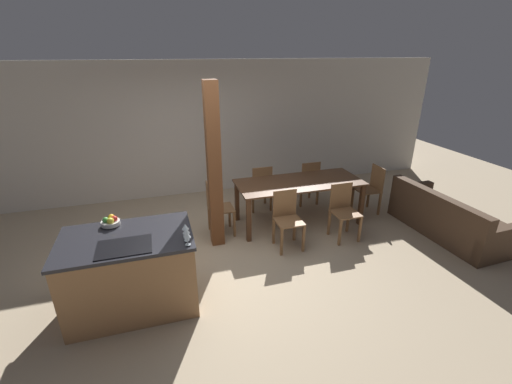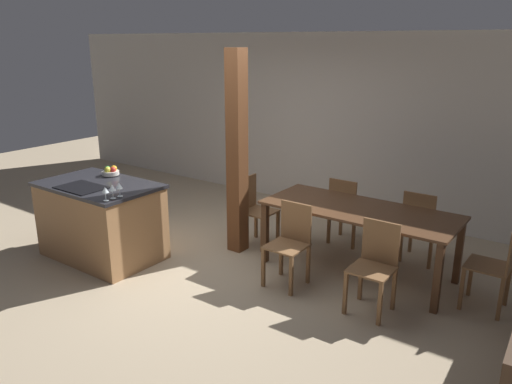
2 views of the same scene
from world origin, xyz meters
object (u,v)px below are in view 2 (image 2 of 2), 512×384
object	(u,v)px
dining_chair_foot_end	(496,265)
dining_chair_far_left	(346,209)
dining_chair_far_right	(420,225)
dining_chair_near_right	(375,265)
dining_chair_near_left	(290,242)
wine_glass_near	(105,190)
dining_table	(359,216)
kitchen_island	(101,220)
wine_glass_middle	(112,188)
wine_glass_far	(119,186)
fruit_bowl	(111,171)
timber_post	(237,154)
dining_chair_head_end	(255,209)

from	to	relation	value
dining_chair_foot_end	dining_chair_far_left	bearing A→B (deg)	-109.34
dining_chair_far_left	dining_chair_far_right	xyz separation A→B (m)	(0.97, 0.00, 0.00)
dining_chair_near_right	dining_chair_far_left	distance (m)	1.67
dining_chair_near_left	dining_chair_near_right	size ratio (longest dim) A/B	1.00
wine_glass_near	dining_table	distance (m)	2.79
kitchen_island	wine_glass_middle	xyz separation A→B (m)	(0.65, -0.29, 0.59)
kitchen_island	dining_chair_near_left	bearing A→B (deg)	18.31
wine_glass_far	dining_chair_far_right	size ratio (longest dim) A/B	0.17
wine_glass_far	dining_chair_near_left	bearing A→B (deg)	30.58
fruit_bowl	wine_glass_far	distance (m)	0.98
kitchen_island	dining_chair_far_left	distance (m)	3.08
wine_glass_middle	dining_chair_foot_end	xyz separation A→B (m)	(3.54, 1.72, -0.59)
dining_chair_near_left	dining_chair_far_left	world-z (taller)	same
timber_post	dining_chair_foot_end	bearing A→B (deg)	5.48
wine_glass_far	dining_chair_near_left	distance (m)	1.95
dining_chair_near_right	dining_chair_head_end	size ratio (longest dim) A/B	1.00
kitchen_island	dining_chair_near_left	distance (m)	2.37
dining_table	wine_glass_middle	bearing A→B (deg)	-140.52
dining_chair_near_left	timber_post	distance (m)	1.34
dining_chair_near_right	dining_chair_far_right	world-z (taller)	same
dining_table	dining_chair_far_left	world-z (taller)	dining_chair_far_left
wine_glass_middle	dining_chair_head_end	xyz separation A→B (m)	(0.63, 1.72, -0.59)
dining_chair_foot_end	wine_glass_near	bearing A→B (deg)	-62.89
fruit_bowl	wine_glass_middle	xyz separation A→B (m)	(0.82, -0.62, 0.07)
kitchen_island	dining_chair_head_end	bearing A→B (deg)	48.01
wine_glass_middle	dining_chair_far_left	distance (m)	2.94
dining_table	wine_glass_near	bearing A→B (deg)	-139.04
dining_chair_near_right	dining_chair_foot_end	xyz separation A→B (m)	(0.97, 0.68, 0.00)
wine_glass_middle	wine_glass_far	world-z (taller)	same
dining_table	dining_chair_far_right	xyz separation A→B (m)	(0.49, 0.68, -0.20)
dining_chair_near_right	timber_post	world-z (taller)	timber_post
dining_chair_head_end	dining_chair_far_left	bearing A→B (deg)	-54.83
dining_table	timber_post	size ratio (longest dim) A/B	0.87
wine_glass_near	timber_post	size ratio (longest dim) A/B	0.06
fruit_bowl	dining_chair_head_end	xyz separation A→B (m)	(1.45, 1.10, -0.51)
dining_table	dining_chair_foot_end	world-z (taller)	dining_chair_foot_end
dining_chair_near_right	dining_chair_far_right	bearing A→B (deg)	90.00
kitchen_island	dining_chair_head_end	world-z (taller)	kitchen_island
kitchen_island	wine_glass_near	world-z (taller)	wine_glass_near
wine_glass_near	dining_chair_head_end	size ratio (longest dim) A/B	0.17
dining_table	dining_chair_near_left	world-z (taller)	dining_chair_near_left
wine_glass_middle	dining_chair_near_left	distance (m)	1.99
dining_chair_near_right	kitchen_island	bearing A→B (deg)	-167.00
wine_glass_near	dining_chair_head_end	world-z (taller)	wine_glass_near
wine_glass_near	dining_chair_far_right	distance (m)	3.63
dining_chair_near_left	wine_glass_near	bearing A→B (deg)	-144.74
wine_glass_far	dining_chair_far_left	xyz separation A→B (m)	(1.60, 2.31, -0.59)
dining_table	fruit_bowl	bearing A→B (deg)	-159.35
fruit_bowl	dining_chair_head_end	bearing A→B (deg)	37.00
fruit_bowl	wine_glass_middle	distance (m)	1.03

